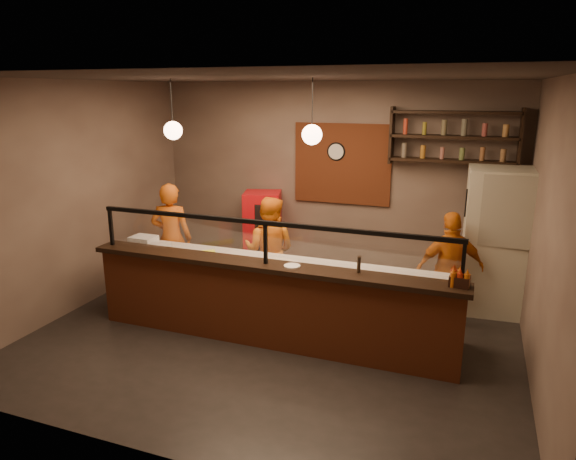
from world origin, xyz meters
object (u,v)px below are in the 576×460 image
at_px(wall_clock, 336,151).
at_px(pizza_dough, 276,264).
at_px(cook_left, 172,238).
at_px(cook_mid, 269,251).
at_px(pepper_mill, 359,265).
at_px(cook_right, 450,269).
at_px(red_cooler, 263,232).
at_px(condiment_caddy, 460,281).
at_px(fridge, 495,241).

distance_m(wall_clock, pizza_dough, 2.62).
relative_size(cook_left, cook_mid, 1.07).
bearing_deg(wall_clock, pepper_mill, -69.40).
distance_m(wall_clock, cook_right, 2.72).
xyz_separation_m(red_cooler, condiment_caddy, (3.28, -2.42, 0.41)).
xyz_separation_m(fridge, pepper_mill, (-1.49, -2.04, 0.13)).
xyz_separation_m(wall_clock, cook_right, (1.95, -1.36, -1.33)).
xyz_separation_m(wall_clock, condiment_caddy, (2.10, -2.73, -0.98)).
distance_m(cook_left, red_cooler, 1.63).
bearing_deg(cook_mid, cook_right, -179.62).
xyz_separation_m(cook_left, cook_right, (4.10, 0.26, -0.08)).
bearing_deg(condiment_caddy, cook_right, 96.23).
bearing_deg(cook_mid, pepper_mill, 140.13).
relative_size(cook_left, fridge, 0.84).
relative_size(cook_left, cook_right, 1.11).
relative_size(cook_mid, pizza_dough, 3.12).
bearing_deg(pepper_mill, condiment_caddy, -2.26).
relative_size(fridge, pepper_mill, 10.88).
height_order(pizza_dough, condiment_caddy, condiment_caddy).
height_order(cook_right, condiment_caddy, cook_right).
bearing_deg(cook_left, pizza_dough, 146.41).
bearing_deg(pizza_dough, cook_right, 24.98).
distance_m(fridge, condiment_caddy, 2.12).
height_order(condiment_caddy, pepper_mill, pepper_mill).
distance_m(cook_right, red_cooler, 3.31).
relative_size(red_cooler, pizza_dough, 2.74).
height_order(red_cooler, pepper_mill, red_cooler).
height_order(wall_clock, pizza_dough, wall_clock).
bearing_deg(pepper_mill, cook_right, 54.77).
distance_m(cook_left, pepper_mill, 3.35).
bearing_deg(cook_right, pepper_mill, 31.32).
bearing_deg(condiment_caddy, cook_left, 165.31).
xyz_separation_m(pizza_dough, pepper_mill, (1.14, -0.36, 0.25)).
bearing_deg(cook_left, wall_clock, -157.20).
height_order(cook_left, cook_right, cook_left).
height_order(cook_mid, pepper_mill, cook_mid).
xyz_separation_m(cook_right, fridge, (0.55, 0.71, 0.25)).
xyz_separation_m(wall_clock, red_cooler, (-1.18, -0.31, -1.40)).
xyz_separation_m(cook_mid, pizza_dough, (0.43, -0.81, 0.11)).
bearing_deg(red_cooler, fridge, -21.18).
distance_m(wall_clock, pepper_mill, 3.02).
relative_size(red_cooler, condiment_caddy, 6.82).
bearing_deg(red_cooler, wall_clock, -1.19).
xyz_separation_m(cook_right, red_cooler, (-3.13, 1.05, -0.07)).
relative_size(cook_left, condiment_caddy, 8.33).
bearing_deg(pepper_mill, cook_left, 161.28).
distance_m(cook_right, pepper_mill, 1.67).
xyz_separation_m(red_cooler, pepper_mill, (2.20, -2.38, 0.45)).
relative_size(fridge, red_cooler, 1.45).
bearing_deg(red_cooler, cook_right, -34.36).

